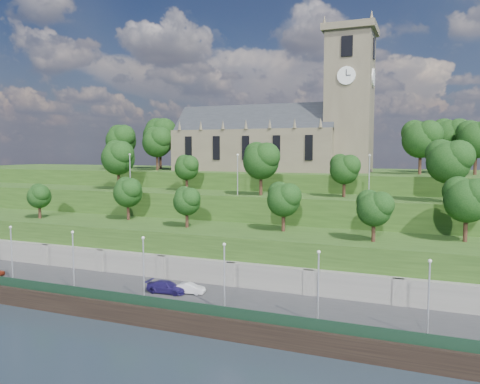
% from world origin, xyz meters
% --- Properties ---
extents(ground, '(320.00, 320.00, 0.00)m').
position_xyz_m(ground, '(0.00, 0.00, 0.00)').
color(ground, '#1C232D').
rests_on(ground, ground).
extents(promenade, '(160.00, 12.00, 2.00)m').
position_xyz_m(promenade, '(0.00, 6.00, 1.00)').
color(promenade, '#2D2D30').
rests_on(promenade, ground).
extents(quay_wall, '(160.00, 0.50, 2.20)m').
position_xyz_m(quay_wall, '(0.00, -0.05, 1.10)').
color(quay_wall, black).
rests_on(quay_wall, ground).
extents(fence, '(160.00, 0.10, 1.20)m').
position_xyz_m(fence, '(0.00, 0.60, 2.60)').
color(fence, '#153120').
rests_on(fence, promenade).
extents(retaining_wall, '(160.00, 2.10, 5.00)m').
position_xyz_m(retaining_wall, '(0.00, 11.97, 2.50)').
color(retaining_wall, slate).
rests_on(retaining_wall, ground).
extents(embankment_lower, '(160.00, 12.00, 8.00)m').
position_xyz_m(embankment_lower, '(0.00, 18.00, 4.00)').
color(embankment_lower, '#244316').
rests_on(embankment_lower, ground).
extents(embankment_upper, '(160.00, 10.00, 12.00)m').
position_xyz_m(embankment_upper, '(0.00, 29.00, 6.00)').
color(embankment_upper, '#244316').
rests_on(embankment_upper, ground).
extents(hilltop, '(160.00, 32.00, 15.00)m').
position_xyz_m(hilltop, '(0.00, 50.00, 7.50)').
color(hilltop, '#244316').
rests_on(hilltop, ground).
extents(church, '(38.60, 12.35, 27.60)m').
position_xyz_m(church, '(0.79, 45.98, 22.52)').
color(church, brown).
rests_on(church, hilltop).
extents(trees_lower, '(67.64, 8.74, 7.88)m').
position_xyz_m(trees_lower, '(7.16, 18.50, 12.62)').
color(trees_lower, black).
rests_on(trees_lower, embankment_lower).
extents(trees_upper, '(60.46, 7.96, 8.87)m').
position_xyz_m(trees_upper, '(2.47, 27.82, 17.53)').
color(trees_upper, black).
rests_on(trees_upper, embankment_upper).
extents(trees_hilltop, '(75.09, 16.23, 11.21)m').
position_xyz_m(trees_hilltop, '(-1.56, 44.97, 21.67)').
color(trees_hilltop, black).
rests_on(trees_hilltop, hilltop).
extents(lamp_posts_promenade, '(60.36, 0.36, 7.34)m').
position_xyz_m(lamp_posts_promenade, '(-2.00, 2.50, 6.27)').
color(lamp_posts_promenade, '#B2B2B7').
rests_on(lamp_posts_promenade, promenade).
extents(lamp_posts_upper, '(40.36, 0.36, 6.50)m').
position_xyz_m(lamp_posts_upper, '(0.00, 26.00, 15.83)').
color(lamp_posts_upper, '#B2B2B7').
rests_on(lamp_posts_upper, embankment_upper).
extents(car_middle, '(3.93, 1.90, 1.24)m').
position_xyz_m(car_middle, '(1.65, 6.55, 2.62)').
color(car_middle, '#B7B6BB').
rests_on(car_middle, promenade).
extents(car_right, '(5.01, 2.22, 1.43)m').
position_xyz_m(car_right, '(-0.98, 5.76, 2.72)').
color(car_right, '#1D154C').
rests_on(car_right, promenade).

